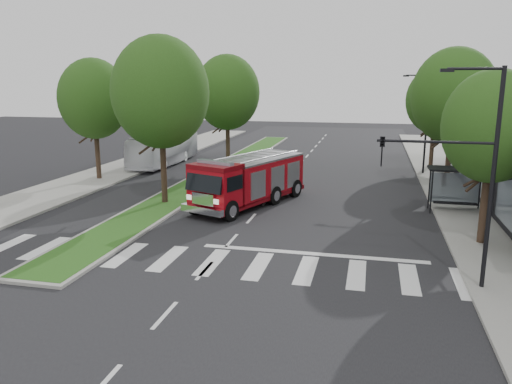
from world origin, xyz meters
TOP-DOWN VIEW (x-y plane):
  - ground at (0.00, 0.00)m, footprint 140.00×140.00m
  - sidewalk_right at (12.50, 10.00)m, footprint 5.00×80.00m
  - sidewalk_left at (-14.50, 10.00)m, footprint 5.00×80.00m
  - median at (-6.00, 18.00)m, footprint 3.00×50.00m
  - bus_shelter at (11.20, 8.15)m, footprint 3.20×1.60m
  - tree_right_near at (11.50, 2.00)m, footprint 4.40×4.40m
  - tree_right_mid at (11.50, 14.00)m, footprint 5.60×5.60m
  - tree_right_far at (11.50, 24.00)m, footprint 5.00×5.00m
  - tree_median_near at (-6.00, 6.00)m, footprint 5.80×5.80m
  - tree_median_far at (-6.00, 20.00)m, footprint 5.60×5.60m
  - tree_left_mid at (-14.00, 12.00)m, footprint 5.20×5.20m
  - streetlight_right_near at (9.61, -3.50)m, footprint 4.08×0.22m
  - streetlight_right_far at (10.35, 20.00)m, footprint 2.11×0.20m
  - fire_engine at (-0.85, 6.99)m, footprint 5.87×9.54m
  - city_bus at (-12.00, 20.00)m, footprint 2.54×10.79m

SIDE VIEW (x-z plane):
  - ground at x=0.00m, z-range 0.00..0.00m
  - sidewalk_right at x=12.50m, z-range 0.00..0.15m
  - sidewalk_left at x=-14.50m, z-range 0.00..0.15m
  - median at x=-6.00m, z-range 0.00..0.16m
  - city_bus at x=-12.00m, z-range 0.00..3.00m
  - fire_engine at x=-0.85m, z-range -0.06..3.12m
  - bus_shelter at x=11.20m, z-range 0.73..3.34m
  - streetlight_right_far at x=10.35m, z-range 0.48..8.48m
  - streetlight_right_near at x=9.61m, z-range 0.67..8.67m
  - tree_right_near at x=11.50m, z-range 1.48..9.53m
  - tree_right_far at x=11.50m, z-range 1.47..10.20m
  - tree_left_mid at x=-14.00m, z-range 1.58..10.74m
  - tree_right_mid at x=11.50m, z-range 1.63..11.35m
  - tree_median_far at x=-6.00m, z-range 1.63..11.35m
  - tree_median_near at x=-6.00m, z-range 1.73..11.89m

